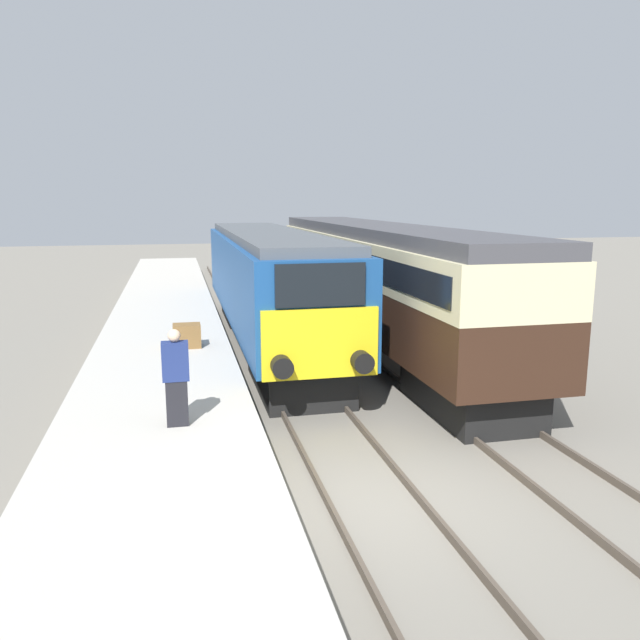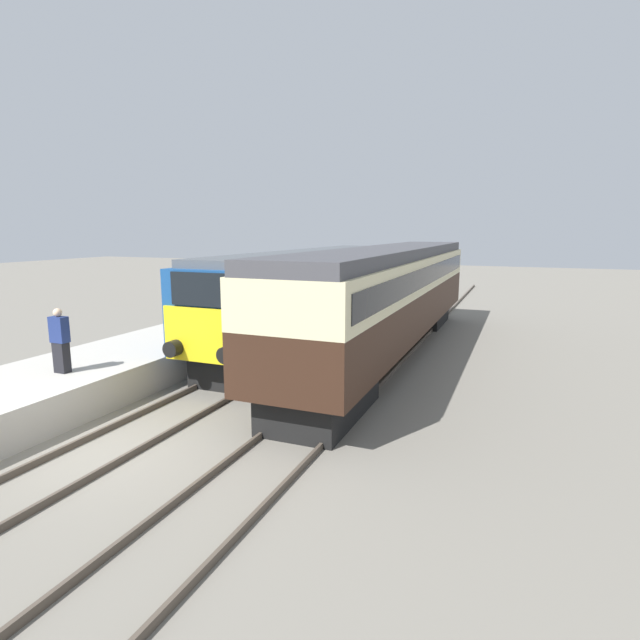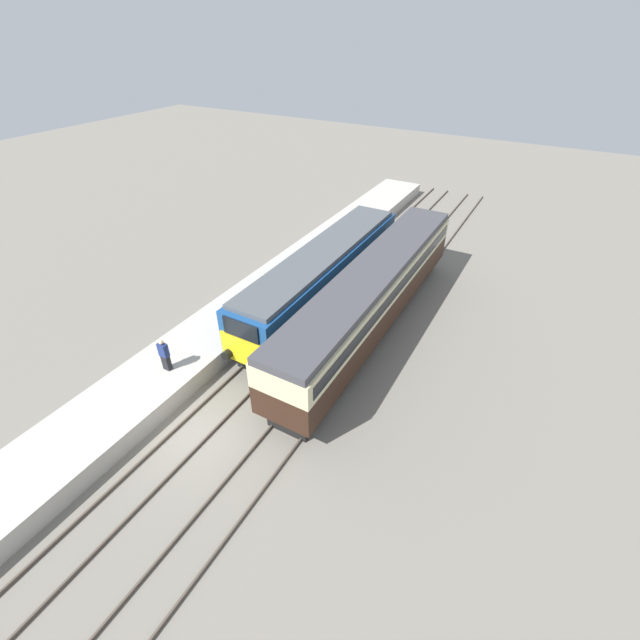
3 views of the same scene
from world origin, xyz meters
name	(u,v)px [view 1 (image 1 of 3)]	position (x,y,z in m)	size (l,w,h in m)	color
ground_plane	(372,502)	(0.00, 0.00, 0.00)	(120.00, 120.00, 0.00)	slate
platform_left	(163,360)	(-3.30, 8.00, 0.46)	(3.50, 50.00, 0.93)	#B7B2A8
rails_near_track	(307,400)	(0.00, 5.00, 0.07)	(1.51, 60.00, 0.14)	#4C4238
rails_far_track	(442,390)	(3.40, 5.00, 0.07)	(1.50, 60.00, 0.14)	#4C4238
locomotive	(268,282)	(0.00, 10.96, 2.09)	(2.70, 15.14, 3.71)	black
passenger_carriage	(377,273)	(3.40, 10.24, 2.37)	(2.75, 17.68, 3.91)	black
person_on_platform	(176,378)	(-2.94, 1.65, 1.75)	(0.44, 0.26, 1.65)	black
luggage_crate	(187,336)	(-2.66, 7.41, 1.23)	(0.70, 0.56, 0.60)	brown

